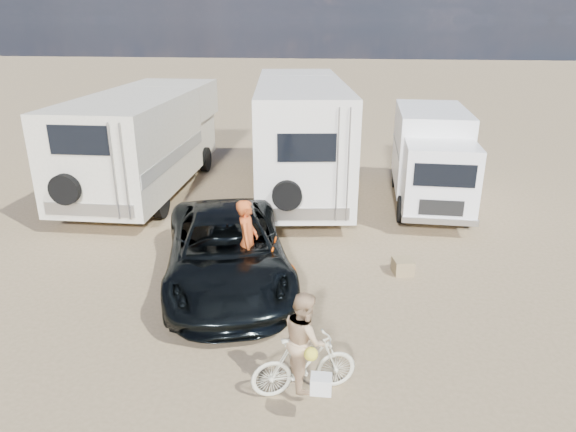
# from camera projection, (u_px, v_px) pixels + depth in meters

# --- Properties ---
(ground) EXTENTS (140.00, 140.00, 0.00)m
(ground) POSITION_uv_depth(u_px,v_px,m) (269.00, 308.00, 10.10)
(ground) COLOR #977E5A
(ground) RESTS_ON ground
(rv_main) EXTENTS (3.62, 8.30, 3.56)m
(rv_main) POSITION_uv_depth(u_px,v_px,m) (300.00, 139.00, 16.29)
(rv_main) COLOR white
(rv_main) RESTS_ON ground
(rv_left) EXTENTS (2.87, 8.17, 3.16)m
(rv_left) POSITION_uv_depth(u_px,v_px,m) (145.00, 143.00, 16.59)
(rv_left) COLOR beige
(rv_left) RESTS_ON ground
(box_truck) EXTENTS (2.17, 5.45, 2.78)m
(box_truck) POSITION_uv_depth(u_px,v_px,m) (431.00, 160.00, 15.32)
(box_truck) COLOR white
(box_truck) RESTS_ON ground
(dark_suv) EXTENTS (3.83, 5.83, 1.49)m
(dark_suv) POSITION_uv_depth(u_px,v_px,m) (227.00, 250.00, 10.88)
(dark_suv) COLOR black
(dark_suv) RESTS_ON ground
(bike_man) EXTENTS (2.06, 0.79, 1.07)m
(bike_man) POSITION_uv_depth(u_px,v_px,m) (248.00, 266.00, 10.66)
(bike_man) COLOR #E64800
(bike_man) RESTS_ON ground
(bike_woman) EXTENTS (1.68, 0.99, 0.97)m
(bike_woman) POSITION_uv_depth(u_px,v_px,m) (304.00, 365.00, 7.67)
(bike_woman) COLOR beige
(bike_woman) RESTS_ON ground
(rider_man) EXTENTS (0.45, 0.67, 1.79)m
(rider_man) POSITION_uv_depth(u_px,v_px,m) (248.00, 250.00, 10.54)
(rider_man) COLOR #BE4D1F
(rider_man) RESTS_ON ground
(rider_woman) EXTENTS (0.79, 0.89, 1.51)m
(rider_woman) POSITION_uv_depth(u_px,v_px,m) (304.00, 349.00, 7.58)
(rider_woman) COLOR tan
(rider_woman) RESTS_ON ground
(bike_parked) EXTENTS (1.73, 0.78, 0.88)m
(bike_parked) POSITION_uv_depth(u_px,v_px,m) (429.00, 208.00, 14.22)
(bike_parked) COLOR #262926
(bike_parked) RESTS_ON ground
(cooler) EXTENTS (0.58, 0.49, 0.40)m
(cooler) POSITION_uv_depth(u_px,v_px,m) (206.00, 218.00, 14.16)
(cooler) COLOR navy
(cooler) RESTS_ON ground
(crate) EXTENTS (0.50, 0.50, 0.34)m
(crate) POSITION_uv_depth(u_px,v_px,m) (403.00, 266.00, 11.45)
(crate) COLOR olive
(crate) RESTS_ON ground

